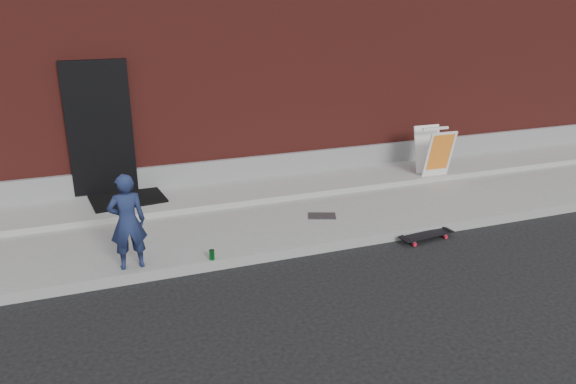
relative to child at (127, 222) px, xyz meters
name	(u,v)px	position (x,y,z in m)	size (l,w,h in m)	color
ground	(311,255)	(2.45, -0.20, -0.79)	(80.00, 80.00, 0.00)	black
sidewalk	(277,213)	(2.45, 1.30, -0.71)	(20.00, 3.00, 0.15)	gray
apron	(260,189)	(2.45, 2.20, -0.59)	(20.00, 1.20, 0.10)	gray
building	(201,38)	(2.45, 6.79, 1.71)	(20.00, 8.10, 5.00)	#5C1E19
child	(127,222)	(0.00, 0.00, 0.00)	(0.47, 0.31, 1.28)	#1B264B
skateboard	(426,235)	(4.29, -0.32, -0.71)	(0.88, 0.32, 0.10)	red
pizza_sign	(434,151)	(5.76, 1.78, -0.08)	(0.56, 0.65, 0.91)	white
soda_can	(212,255)	(1.03, -0.15, -0.57)	(0.08, 0.08, 0.14)	#1B8B38
doormat	(127,198)	(0.15, 2.38, -0.52)	(1.17, 0.95, 0.03)	black
utility_plate	(322,216)	(3.03, 0.76, -0.63)	(0.44, 0.28, 0.01)	#4A4A4E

